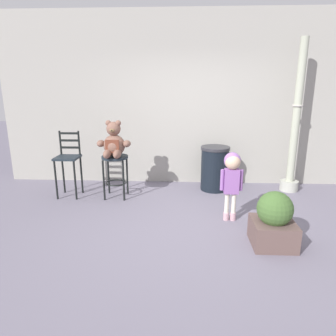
{
  "coord_description": "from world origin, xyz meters",
  "views": [
    {
      "loc": [
        -0.1,
        -3.76,
        1.85
      ],
      "look_at": [
        -0.32,
        0.78,
        0.61
      ],
      "focal_mm": 32.58,
      "sensor_mm": 36.0,
      "label": 1
    }
  ],
  "objects_px": {
    "bar_stool_with_teddy": "(115,167)",
    "trash_bin": "(215,168)",
    "child_walking": "(232,172)",
    "planter_with_shrub": "(274,221)",
    "teddy_bear": "(114,143)",
    "lamppost": "(294,135)",
    "bar_chair_empty": "(68,160)"
  },
  "relations": [
    {
      "from": "child_walking",
      "to": "planter_with_shrub",
      "type": "distance_m",
      "value": 0.89
    },
    {
      "from": "lamppost",
      "to": "planter_with_shrub",
      "type": "height_order",
      "value": "lamppost"
    },
    {
      "from": "bar_stool_with_teddy",
      "to": "lamppost",
      "type": "distance_m",
      "value": 3.13
    },
    {
      "from": "bar_stool_with_teddy",
      "to": "planter_with_shrub",
      "type": "xyz_separation_m",
      "value": [
        2.2,
        -1.52,
        -0.22
      ]
    },
    {
      "from": "lamppost",
      "to": "bar_chair_empty",
      "type": "bearing_deg",
      "value": -173.29
    },
    {
      "from": "bar_stool_with_teddy",
      "to": "teddy_bear",
      "type": "relative_size",
      "value": 1.22
    },
    {
      "from": "bar_stool_with_teddy",
      "to": "bar_chair_empty",
      "type": "relative_size",
      "value": 0.65
    },
    {
      "from": "bar_stool_with_teddy",
      "to": "trash_bin",
      "type": "bearing_deg",
      "value": 15.36
    },
    {
      "from": "bar_chair_empty",
      "to": "planter_with_shrub",
      "type": "xyz_separation_m",
      "value": [
        3.01,
        -1.54,
        -0.32
      ]
    },
    {
      "from": "trash_bin",
      "to": "bar_chair_empty",
      "type": "relative_size",
      "value": 0.72
    },
    {
      "from": "bar_stool_with_teddy",
      "to": "trash_bin",
      "type": "distance_m",
      "value": 1.77
    },
    {
      "from": "bar_chair_empty",
      "to": "planter_with_shrub",
      "type": "distance_m",
      "value": 3.4
    },
    {
      "from": "child_walking",
      "to": "lamppost",
      "type": "relative_size",
      "value": 0.37
    },
    {
      "from": "bar_stool_with_teddy",
      "to": "lamppost",
      "type": "xyz_separation_m",
      "value": [
        3.05,
        0.48,
        0.49
      ]
    },
    {
      "from": "bar_chair_empty",
      "to": "child_walking",
      "type": "bearing_deg",
      "value": -18.4
    },
    {
      "from": "bar_stool_with_teddy",
      "to": "bar_chair_empty",
      "type": "xyz_separation_m",
      "value": [
        -0.8,
        0.03,
        0.1
      ]
    },
    {
      "from": "child_walking",
      "to": "lamppost",
      "type": "height_order",
      "value": "lamppost"
    },
    {
      "from": "child_walking",
      "to": "bar_chair_empty",
      "type": "bearing_deg",
      "value": -155.18
    },
    {
      "from": "bar_stool_with_teddy",
      "to": "planter_with_shrub",
      "type": "height_order",
      "value": "bar_stool_with_teddy"
    },
    {
      "from": "lamppost",
      "to": "planter_with_shrub",
      "type": "bearing_deg",
      "value": -113.03
    },
    {
      "from": "planter_with_shrub",
      "to": "child_walking",
      "type": "bearing_deg",
      "value": 120.91
    },
    {
      "from": "bar_chair_empty",
      "to": "planter_with_shrub",
      "type": "height_order",
      "value": "bar_chair_empty"
    },
    {
      "from": "teddy_bear",
      "to": "planter_with_shrub",
      "type": "relative_size",
      "value": 0.88
    },
    {
      "from": "teddy_bear",
      "to": "child_walking",
      "type": "bearing_deg",
      "value": -24.23
    },
    {
      "from": "child_walking",
      "to": "planter_with_shrub",
      "type": "height_order",
      "value": "child_walking"
    },
    {
      "from": "planter_with_shrub",
      "to": "bar_stool_with_teddy",
      "type": "bearing_deg",
      "value": 145.48
    },
    {
      "from": "lamppost",
      "to": "trash_bin",
      "type": "bearing_deg",
      "value": -179.37
    },
    {
      "from": "planter_with_shrub",
      "to": "lamppost",
      "type": "bearing_deg",
      "value": 66.97
    },
    {
      "from": "teddy_bear",
      "to": "trash_bin",
      "type": "relative_size",
      "value": 0.74
    },
    {
      "from": "trash_bin",
      "to": "lamppost",
      "type": "bearing_deg",
      "value": 0.63
    },
    {
      "from": "child_walking",
      "to": "bar_chair_empty",
      "type": "relative_size",
      "value": 0.88
    },
    {
      "from": "child_walking",
      "to": "bar_chair_empty",
      "type": "height_order",
      "value": "bar_chair_empty"
    }
  ]
}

